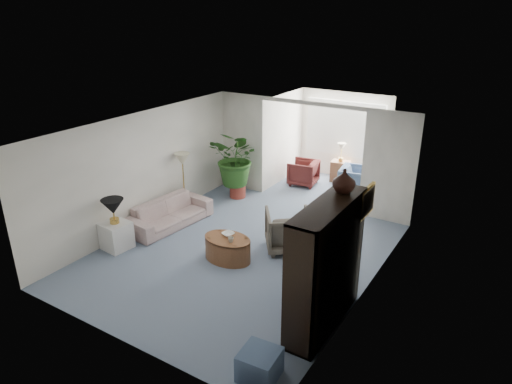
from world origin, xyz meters
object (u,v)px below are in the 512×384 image
Objects in this scene: wingback_chair at (288,230)px; plant_pot at (238,191)px; sofa at (170,213)px; sunroom_chair_maroon at (303,173)px; side_table_dark at (327,238)px; cabinet_urn at (344,181)px; sunroom_table at (340,171)px; coffee_cup at (231,240)px; table_lamp at (113,207)px; floor_lamp at (182,159)px; ottoman at (260,364)px; end_table at (116,236)px; coffee_table at (228,249)px; sunroom_chair_blue at (357,181)px; framed_picture at (368,202)px; coffee_bowl at (228,234)px; entertainment_cabinet at (325,266)px.

wingback_chair is 2.92m from plant_pot.
sofa is 2.66× the size of sunroom_chair_maroon.
side_table_dark is 2.57m from cabinet_urn.
coffee_cup is at bearing -90.29° from sunroom_table.
table_lamp is 1.22× the size of floor_lamp.
sunroom_table is at bearing -18.79° from sofa.
table_lamp is 0.50× the size of wingback_chair.
ottoman is at bearing -75.45° from sunroom_table.
coffee_table is (2.13, 0.80, -0.05)m from end_table.
sunroom_chair_blue is (-1.16, 6.63, 0.18)m from ottoman.
plant_pot is (0.63, 1.30, -1.09)m from floor_lamp.
ottoman is (4.02, -2.81, -0.09)m from sofa.
cabinet_urn is 6.10m from sunroom_table.
plant_pot is at bearing 126.57° from ottoman.
framed_picture is 1.25× the size of plant_pot.
sunroom_chair_maroon is (1.55, 5.17, 0.06)m from end_table.
sunroom_chair_maroon reaches higher than sofa.
coffee_bowl is 0.27× the size of sunroom_chair_blue.
cabinet_urn is at bearing -115.91° from framed_picture.
wingback_chair is 1.19× the size of sunroom_chair_maroon.
sunroom_table is (-0.75, 0.75, -0.09)m from sunroom_chair_blue.
floor_lamp is 1.60× the size of coffee_bowl.
wingback_chair reaches higher than sunroom_chair_maroon.
framed_picture reaches higher than coffee_cup.
end_table is at bearing 160.92° from ottoman.
coffee_bowl is (2.08, 0.90, -0.42)m from table_lamp.
sunroom_table reaches higher than end_table.
table_lamp is 0.59× the size of sunroom_chair_maroon.
sunroom_chair_blue is (-1.62, 4.18, -1.32)m from framed_picture.
end_table is (-0.20, -1.35, -0.01)m from sofa.
coffee_bowl is 0.28m from coffee_cup.
sunroom_chair_maroon is 1.28× the size of sunroom_table.
coffee_cup is 1.25m from wingback_chair.
end_table is 3.41m from wingback_chair.
cabinet_urn is at bearing 105.12° from wingback_chair.
coffee_table is at bearing 20.62° from end_table.
coffee_cup is (-2.40, -0.29, -1.20)m from framed_picture.
coffee_cup is at bearing 162.02° from sunroom_chair_blue.
coffee_table is 1.08× the size of wingback_chair.
sunroom_chair_blue reaches higher than ottoman.
sunroom_table is at bearing 115.66° from framed_picture.
sofa is 4.05m from sunroom_chair_maroon.
cabinet_urn is (4.44, 0.51, 1.87)m from end_table.
floor_lamp is 2.64m from coffee_bowl.
end_table is 5.40m from sunroom_chair_maroon.
end_table is 2.27m from coffee_table.
table_lamp is 0.76× the size of sunroom_table.
end_table is at bearing -159.38° from coffee_table.
side_table_dark is 2.34m from entertainment_cabinet.
entertainment_cabinet is 5.37m from sunroom_chair_blue.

